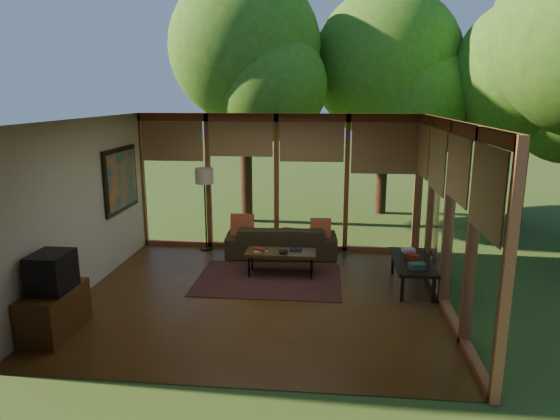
# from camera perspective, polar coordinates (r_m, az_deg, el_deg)

# --- Properties ---
(floor) EXTENTS (5.50, 5.50, 0.00)m
(floor) POSITION_cam_1_polar(r_m,az_deg,el_deg) (7.86, -2.36, -9.77)
(floor) COLOR brown
(floor) RESTS_ON ground
(ceiling) EXTENTS (5.50, 5.50, 0.00)m
(ceiling) POSITION_cam_1_polar(r_m,az_deg,el_deg) (7.26, -2.56, 10.28)
(ceiling) COLOR silver
(ceiling) RESTS_ON ground
(wall_left) EXTENTS (0.04, 5.00, 2.70)m
(wall_left) POSITION_cam_1_polar(r_m,az_deg,el_deg) (8.29, -21.62, 0.30)
(wall_left) COLOR beige
(wall_left) RESTS_ON ground
(wall_front) EXTENTS (5.50, 0.04, 2.70)m
(wall_front) POSITION_cam_1_polar(r_m,az_deg,el_deg) (5.08, -6.48, -6.57)
(wall_front) COLOR beige
(wall_front) RESTS_ON ground
(window_wall_back) EXTENTS (5.50, 0.12, 2.70)m
(window_wall_back) POSITION_cam_1_polar(r_m,az_deg,el_deg) (9.88, -0.40, 3.15)
(window_wall_back) COLOR brown
(window_wall_back) RESTS_ON ground
(window_wall_right) EXTENTS (0.12, 5.00, 2.70)m
(window_wall_right) POSITION_cam_1_polar(r_m,az_deg,el_deg) (7.57, 18.63, -0.62)
(window_wall_right) COLOR brown
(window_wall_right) RESTS_ON ground
(tree_nw) EXTENTS (3.50, 3.50, 5.87)m
(tree_nw) POSITION_cam_1_polar(r_m,az_deg,el_deg) (12.14, -4.04, 17.99)
(tree_nw) COLOR #3A2115
(tree_nw) RESTS_ON ground
(tree_ne) EXTENTS (3.70, 3.70, 5.63)m
(tree_ne) POSITION_cam_1_polar(r_m,az_deg,el_deg) (13.22, 12.07, 15.92)
(tree_ne) COLOR #3A2115
(tree_ne) RESTS_ON ground
(tree_far) EXTENTS (3.43, 3.43, 5.23)m
(tree_far) POSITION_cam_1_polar(r_m,az_deg,el_deg) (12.87, 26.79, 13.73)
(tree_far) COLOR #3A2115
(tree_far) RESTS_ON ground
(rug) EXTENTS (2.42, 1.71, 0.01)m
(rug) POSITION_cam_1_polar(r_m,az_deg,el_deg) (8.50, -1.29, -7.94)
(rug) COLOR #6E3210
(rug) RESTS_ON floor
(sofa) EXTENTS (2.15, 0.96, 0.61)m
(sofa) POSITION_cam_1_polar(r_m,az_deg,el_deg) (9.62, 0.16, -3.51)
(sofa) COLOR #38301C
(sofa) RESTS_ON floor
(pillow_left) EXTENTS (0.44, 0.23, 0.46)m
(pillow_left) POSITION_cam_1_polar(r_m,az_deg,el_deg) (9.59, -4.33, -1.79)
(pillow_left) COLOR #98230D
(pillow_left) RESTS_ON sofa
(pillow_right) EXTENTS (0.39, 0.21, 0.41)m
(pillow_right) POSITION_cam_1_polar(r_m,az_deg,el_deg) (9.45, 4.66, -2.16)
(pillow_right) COLOR #98230D
(pillow_right) RESTS_ON sofa
(ct_book_lower) EXTENTS (0.26, 0.22, 0.03)m
(ct_book_lower) POSITION_cam_1_polar(r_m,az_deg,el_deg) (8.57, -2.26, -4.67)
(ct_book_lower) COLOR beige
(ct_book_lower) RESTS_ON coffee_table
(ct_book_upper) EXTENTS (0.23, 0.20, 0.03)m
(ct_book_upper) POSITION_cam_1_polar(r_m,az_deg,el_deg) (8.56, -2.26, -4.48)
(ct_book_upper) COLOR maroon
(ct_book_upper) RESTS_ON coffee_table
(ct_book_side) EXTENTS (0.20, 0.16, 0.03)m
(ct_book_side) POSITION_cam_1_polar(r_m,az_deg,el_deg) (8.63, 1.82, -4.54)
(ct_book_side) COLOR #161A32
(ct_book_side) RESTS_ON coffee_table
(ct_bowl) EXTENTS (0.16, 0.16, 0.07)m
(ct_bowl) POSITION_cam_1_polar(r_m,az_deg,el_deg) (8.47, 0.38, -4.73)
(ct_bowl) COLOR black
(ct_bowl) RESTS_ON coffee_table
(media_cabinet) EXTENTS (0.50, 1.00, 0.60)m
(media_cabinet) POSITION_cam_1_polar(r_m,az_deg,el_deg) (7.22, -24.36, -10.57)
(media_cabinet) COLOR #4E3315
(media_cabinet) RESTS_ON floor
(television) EXTENTS (0.45, 0.55, 0.50)m
(television) POSITION_cam_1_polar(r_m,az_deg,el_deg) (7.02, -24.64, -6.45)
(television) COLOR black
(television) RESTS_ON media_cabinet
(console_book_a) EXTENTS (0.26, 0.20, 0.09)m
(console_book_a) POSITION_cam_1_polar(r_m,az_deg,el_deg) (7.93, 15.37, -6.19)
(console_book_a) COLOR #2F524B
(console_book_a) RESTS_ON side_console
(console_book_b) EXTENTS (0.23, 0.20, 0.09)m
(console_book_b) POSITION_cam_1_polar(r_m,az_deg,el_deg) (8.35, 14.87, -5.17)
(console_book_b) COLOR maroon
(console_book_b) RESTS_ON side_console
(console_book_c) EXTENTS (0.24, 0.20, 0.06)m
(console_book_c) POSITION_cam_1_polar(r_m,az_deg,el_deg) (8.73, 14.47, -4.46)
(console_book_c) COLOR beige
(console_book_c) RESTS_ON side_console
(floor_lamp) EXTENTS (0.36, 0.36, 1.65)m
(floor_lamp) POSITION_cam_1_polar(r_m,az_deg,el_deg) (9.89, -8.64, 3.34)
(floor_lamp) COLOR black
(floor_lamp) RESTS_ON floor
(coffee_table) EXTENTS (1.20, 0.50, 0.43)m
(coffee_table) POSITION_cam_1_polar(r_m,az_deg,el_deg) (8.59, 0.11, -4.97)
(coffee_table) COLOR #4E3315
(coffee_table) RESTS_ON floor
(side_console) EXTENTS (0.60, 1.40, 0.46)m
(side_console) POSITION_cam_1_polar(r_m,az_deg,el_deg) (8.33, 14.89, -5.86)
(side_console) COLOR black
(side_console) RESTS_ON floor
(wall_painting) EXTENTS (0.06, 1.35, 1.15)m
(wall_painting) POSITION_cam_1_polar(r_m,az_deg,el_deg) (9.48, -17.70, 3.34)
(wall_painting) COLOR black
(wall_painting) RESTS_ON wall_left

